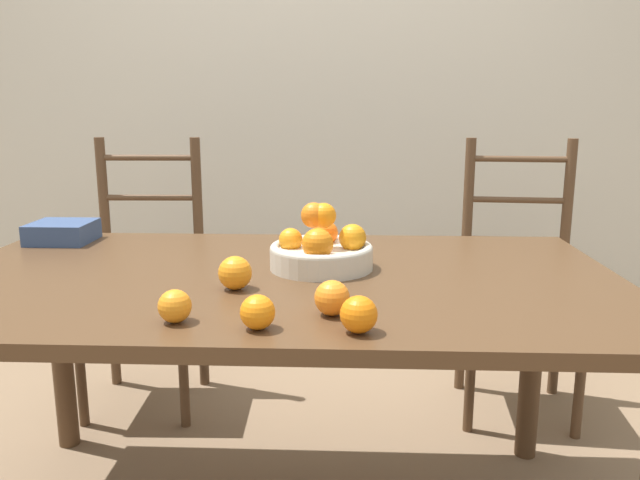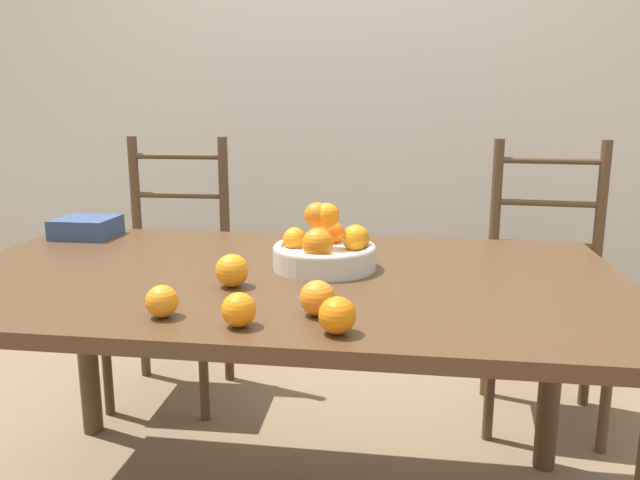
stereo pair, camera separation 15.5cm
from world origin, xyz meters
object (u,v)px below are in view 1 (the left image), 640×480
object	(u,v)px
orange_loose_1	(359,314)
chair_right	(518,287)
orange_loose_4	(258,312)
book_stack	(62,232)
orange_loose_3	(175,306)
orange_loose_2	(332,298)
chair_left	(145,282)
orange_loose_0	(235,273)
fruit_bowl	(322,249)

from	to	relation	value
orange_loose_1	chair_right	size ratio (longest dim) A/B	0.07
orange_loose_4	book_stack	bearing A→B (deg)	133.90
orange_loose_3	chair_right	bearing A→B (deg)	49.14
orange_loose_1	orange_loose_3	distance (m)	0.37
chair_right	orange_loose_2	bearing A→B (deg)	-117.19
orange_loose_1	orange_loose_4	bearing A→B (deg)	176.92
orange_loose_2	chair_right	bearing A→B (deg)	57.92
orange_loose_4	chair_left	world-z (taller)	chair_left
orange_loose_2	chair_right	world-z (taller)	chair_right
orange_loose_1	orange_loose_3	xyz separation A→B (m)	(-0.36, 0.04, -0.00)
orange_loose_3	book_stack	xyz separation A→B (m)	(-0.56, 0.73, -0.00)
orange_loose_3	book_stack	distance (m)	0.92
orange_loose_1	chair_right	world-z (taller)	chair_right
orange_loose_0	orange_loose_3	xyz separation A→B (m)	(-0.08, -0.23, -0.01)
orange_loose_2	orange_loose_3	distance (m)	0.32
orange_loose_3	orange_loose_1	bearing A→B (deg)	-6.55
orange_loose_1	orange_loose_4	distance (m)	0.19
orange_loose_2	orange_loose_4	distance (m)	0.17
orange_loose_3	book_stack	bearing A→B (deg)	127.59
chair_right	book_stack	bearing A→B (deg)	-159.74
orange_loose_4	book_stack	size ratio (longest dim) A/B	0.37
orange_loose_1	book_stack	distance (m)	1.20
chair_left	orange_loose_0	bearing A→B (deg)	-61.83
chair_left	fruit_bowl	bearing A→B (deg)	-46.65
fruit_bowl	orange_loose_1	world-z (taller)	fruit_bowl
orange_loose_3	orange_loose_4	bearing A→B (deg)	-10.45
orange_loose_0	orange_loose_2	size ratio (longest dim) A/B	1.08
fruit_bowl	orange_loose_2	size ratio (longest dim) A/B	3.70
orange_loose_2	orange_loose_1	bearing A→B (deg)	-61.98
orange_loose_4	chair_right	size ratio (longest dim) A/B	0.07
orange_loose_0	orange_loose_4	xyz separation A→B (m)	(0.09, -0.26, -0.01)
fruit_bowl	orange_loose_2	bearing A→B (deg)	-84.34
orange_loose_1	chair_left	xyz separation A→B (m)	(-0.81, 1.20, -0.29)
orange_loose_0	orange_loose_4	bearing A→B (deg)	-71.08
orange_loose_3	orange_loose_4	distance (m)	0.17
chair_left	orange_loose_1	bearing A→B (deg)	-57.45
orange_loose_2	book_stack	world-z (taller)	orange_loose_2
orange_loose_0	orange_loose_3	bearing A→B (deg)	-108.83
fruit_bowl	orange_loose_1	distance (m)	0.48
orange_loose_0	book_stack	world-z (taller)	orange_loose_0
orange_loose_1	orange_loose_2	xyz separation A→B (m)	(-0.05, 0.10, 0.00)
chair_left	chair_right	size ratio (longest dim) A/B	1.00
orange_loose_0	orange_loose_3	size ratio (longest dim) A/B	1.18
orange_loose_2	orange_loose_4	bearing A→B (deg)	-147.79
orange_loose_0	orange_loose_3	distance (m)	0.25
orange_loose_2	book_stack	size ratio (longest dim) A/B	0.40
orange_loose_1	chair_right	distance (m)	1.39
orange_loose_0	orange_loose_1	bearing A→B (deg)	-43.95
orange_loose_3	orange_loose_4	size ratio (longest dim) A/B	0.98
orange_loose_4	chair_right	world-z (taller)	chair_right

